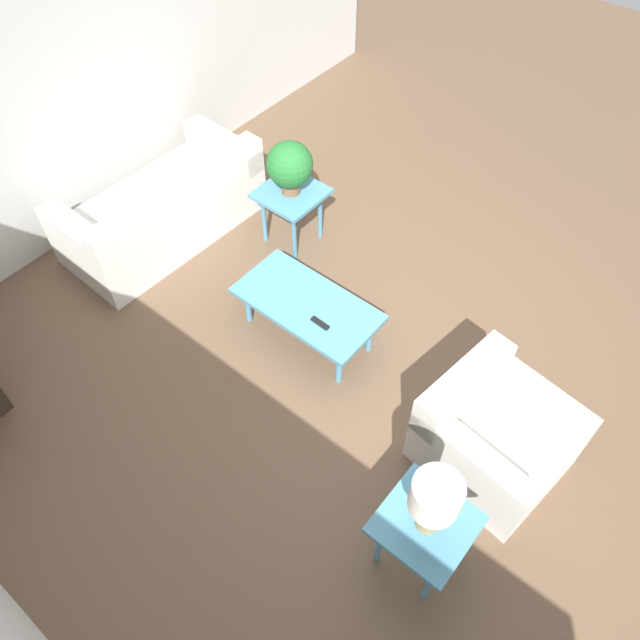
{
  "coord_description": "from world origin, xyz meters",
  "views": [
    {
      "loc": [
        -1.53,
        2.62,
        4.07
      ],
      "look_at": [
        0.27,
        0.43,
        0.55
      ],
      "focal_mm": 35.0,
      "sensor_mm": 36.0,
      "label": 1
    }
  ],
  "objects_px": {
    "potted_plant": "(290,166)",
    "sofa": "(165,211)",
    "coffee_table": "(307,306)",
    "armchair": "(491,435)",
    "side_table_plant": "(291,199)",
    "table_lamp": "(435,500)",
    "side_table_lamp": "(425,528)"
  },
  "relations": [
    {
      "from": "armchair",
      "to": "table_lamp",
      "type": "relative_size",
      "value": 2.0
    },
    {
      "from": "armchair",
      "to": "side_table_lamp",
      "type": "distance_m",
      "value": 0.91
    },
    {
      "from": "coffee_table",
      "to": "side_table_plant",
      "type": "distance_m",
      "value": 1.15
    },
    {
      "from": "sofa",
      "to": "table_lamp",
      "type": "height_order",
      "value": "table_lamp"
    },
    {
      "from": "armchair",
      "to": "table_lamp",
      "type": "height_order",
      "value": "table_lamp"
    },
    {
      "from": "side_table_lamp",
      "to": "side_table_plant",
      "type": "bearing_deg",
      "value": -34.16
    },
    {
      "from": "coffee_table",
      "to": "potted_plant",
      "type": "xyz_separation_m",
      "value": [
        0.84,
        -0.78,
        0.47
      ]
    },
    {
      "from": "side_table_plant",
      "to": "potted_plant",
      "type": "bearing_deg",
      "value": 0.0
    },
    {
      "from": "sofa",
      "to": "side_table_plant",
      "type": "xyz_separation_m",
      "value": [
        -0.93,
        -0.69,
        0.17
      ]
    },
    {
      "from": "sofa",
      "to": "coffee_table",
      "type": "xyz_separation_m",
      "value": [
        -1.76,
        0.09,
        0.07
      ]
    },
    {
      "from": "potted_plant",
      "to": "table_lamp",
      "type": "height_order",
      "value": "table_lamp"
    },
    {
      "from": "side_table_lamp",
      "to": "potted_plant",
      "type": "bearing_deg",
      "value": -34.16
    },
    {
      "from": "side_table_lamp",
      "to": "potted_plant",
      "type": "xyz_separation_m",
      "value": [
        2.53,
        -1.71,
        0.36
      ]
    },
    {
      "from": "coffee_table",
      "to": "potted_plant",
      "type": "relative_size",
      "value": 2.35
    },
    {
      "from": "sofa",
      "to": "potted_plant",
      "type": "relative_size",
      "value": 3.79
    },
    {
      "from": "armchair",
      "to": "table_lamp",
      "type": "bearing_deg",
      "value": -171.18
    },
    {
      "from": "armchair",
      "to": "coffee_table",
      "type": "bearing_deg",
      "value": 95.94
    },
    {
      "from": "coffee_table",
      "to": "armchair",
      "type": "bearing_deg",
      "value": 178.71
    },
    {
      "from": "armchair",
      "to": "side_table_lamp",
      "type": "bearing_deg",
      "value": -171.18
    },
    {
      "from": "armchair",
      "to": "potted_plant",
      "type": "bearing_deg",
      "value": 79.11
    },
    {
      "from": "armchair",
      "to": "potted_plant",
      "type": "height_order",
      "value": "potted_plant"
    },
    {
      "from": "sofa",
      "to": "side_table_lamp",
      "type": "xyz_separation_m",
      "value": [
        -3.45,
        1.02,
        0.17
      ]
    },
    {
      "from": "side_table_lamp",
      "to": "table_lamp",
      "type": "distance_m",
      "value": 0.41
    },
    {
      "from": "armchair",
      "to": "potted_plant",
      "type": "distance_m",
      "value": 2.69
    },
    {
      "from": "potted_plant",
      "to": "sofa",
      "type": "bearing_deg",
      "value": 36.84
    },
    {
      "from": "coffee_table",
      "to": "potted_plant",
      "type": "height_order",
      "value": "potted_plant"
    },
    {
      "from": "side_table_plant",
      "to": "table_lamp",
      "type": "bearing_deg",
      "value": 145.84
    },
    {
      "from": "table_lamp",
      "to": "potted_plant",
      "type": "bearing_deg",
      "value": -34.16
    },
    {
      "from": "armchair",
      "to": "side_table_plant",
      "type": "bearing_deg",
      "value": 79.11
    },
    {
      "from": "side_table_plant",
      "to": "side_table_lamp",
      "type": "distance_m",
      "value": 3.05
    },
    {
      "from": "coffee_table",
      "to": "table_lamp",
      "type": "relative_size",
      "value": 2.33
    },
    {
      "from": "sofa",
      "to": "potted_plant",
      "type": "distance_m",
      "value": 1.27
    }
  ]
}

